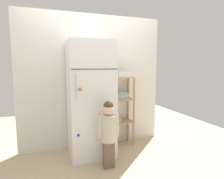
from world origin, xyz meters
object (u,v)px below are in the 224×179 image
Objects in this scene: pantry_shelf_unit at (122,104)px; child_standing at (108,128)px; refrigerator at (91,99)px; fruit_bin at (124,75)px.

child_standing is at bearing -124.88° from pantry_shelf_unit.
refrigerator is at bearing 105.33° from child_standing.
refrigerator is 1.90× the size of child_standing.
refrigerator is at bearing -164.53° from fruit_bin.
pantry_shelf_unit is at bearing 16.66° from refrigerator.
fruit_bin is (0.04, -0.00, 0.52)m from pantry_shelf_unit.
refrigerator is 1.46× the size of pantry_shelf_unit.
refrigerator is 0.65m from pantry_shelf_unit.
child_standing is (0.14, -0.50, -0.32)m from refrigerator.
child_standing is 3.91× the size of fruit_bin.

